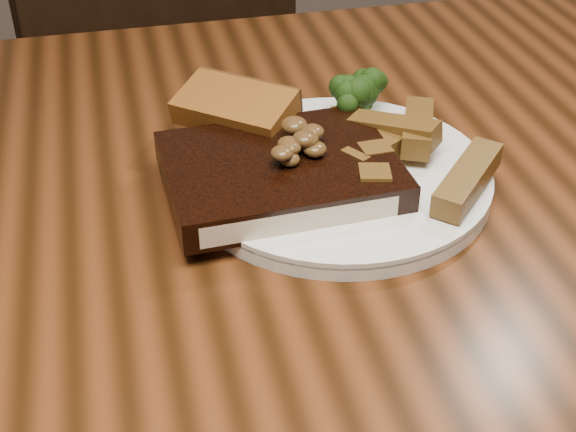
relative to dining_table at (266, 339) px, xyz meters
name	(u,v)px	position (x,y,z in m)	size (l,w,h in m)	color
dining_table	(266,339)	(0.00, 0.00, 0.00)	(1.60, 0.90, 0.75)	#522710
chair_far	(144,112)	(-0.05, 0.73, -0.17)	(0.55, 0.55, 0.89)	black
plate	(338,178)	(0.08, 0.07, 0.10)	(0.25, 0.25, 0.01)	white
steak	(280,172)	(0.03, 0.06, 0.12)	(0.18, 0.14, 0.03)	black
steak_bone	(299,221)	(0.03, 0.00, 0.11)	(0.15, 0.01, 0.02)	beige
mushroom_pile	(288,141)	(0.03, 0.06, 0.15)	(0.06, 0.06, 0.03)	#503219
garlic_bread	(236,127)	(0.01, 0.15, 0.12)	(0.10, 0.05, 0.02)	#91471A
potato_wedges	(423,156)	(0.15, 0.06, 0.12)	(0.12, 0.12, 0.02)	brown
broccoli_cluster	(356,104)	(0.12, 0.15, 0.12)	(0.07, 0.07, 0.04)	#1A3D0D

